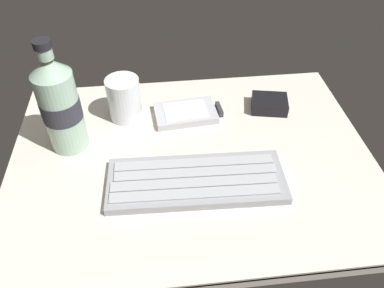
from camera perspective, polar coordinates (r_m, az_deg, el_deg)
ground_plane at (r=67.65cm, az=0.02°, el=-2.60°), size 64.00×48.00×2.80cm
keyboard at (r=62.10cm, az=0.23°, el=-5.56°), size 29.39×12.07×1.70cm
handheld_device at (r=75.25cm, az=-0.49°, el=4.73°), size 13.25×8.62×1.50cm
juice_cup at (r=74.37cm, az=-10.16°, el=6.53°), size 6.40×6.40×8.50cm
water_bottle at (r=67.35cm, az=-19.31°, el=5.60°), size 6.73×6.73×20.80cm
charger_block at (r=78.38cm, az=11.61°, el=5.97°), size 7.99×6.91×2.40cm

